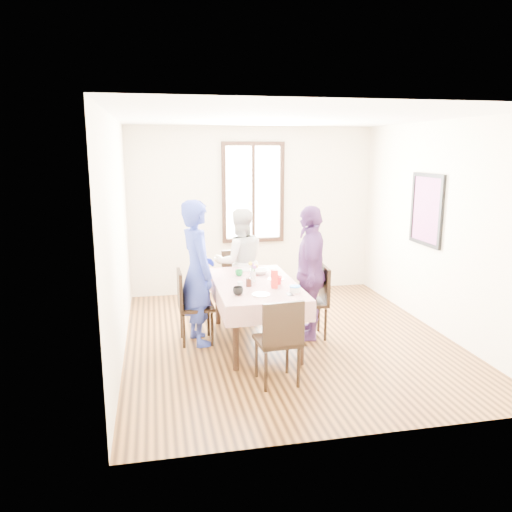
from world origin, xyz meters
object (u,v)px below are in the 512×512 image
Objects in this scene: dining_table at (255,313)px; chair_left at (196,307)px; chair_far at (240,283)px; person_left at (197,273)px; chair_near at (277,340)px; person_far at (240,262)px; person_right at (309,273)px; chair_right at (309,302)px.

dining_table is 1.79× the size of chair_left.
person_left reaches higher than chair_far.
dining_table is at bearing 85.73° from chair_near.
chair_far is 0.59× the size of person_far.
chair_left is (-0.71, 0.15, 0.08)m from dining_table.
chair_far is 2.24m from chair_near.
person_far is at bearing -49.32° from person_left.
chair_near is 2.24m from person_far.
person_left is (-0.69, -0.97, 0.43)m from chair_far.
person_right reaches higher than chair_far.
chair_near is at bearing 27.94° from chair_left.
chair_left is at bearing 76.75° from person_left.
person_left reaches higher than chair_left.
chair_far and chair_near have the same top height.
dining_table is at bearing -115.74° from person_left.
chair_left reaches higher than dining_table.
person_right reaches higher than person_far.
chair_left is at bearing 90.19° from chair_right.
chair_left and chair_near have the same top height.
person_right reaches higher than chair_right.
chair_far is at bearing -130.28° from person_right.
person_right is at bearing 115.28° from chair_far.
chair_right and chair_far have the same top height.
chair_near is 0.52× the size of person_left.
person_far is at bearing -129.78° from person_right.
person_right is (0.69, -1.07, 0.38)m from chair_far.
person_left reaches higher than dining_table.
person_far is 1.26m from person_right.
chair_right is at bearing -107.42° from person_left.
person_far is (0.71, 0.95, 0.32)m from chair_left.
chair_far is at bearing 37.83° from chair_right.
person_right is (1.40, -0.10, 0.38)m from chair_left.
chair_left is at bearing -77.27° from person_right.
chair_right reaches higher than dining_table.
chair_left is 1.42m from chair_right.
chair_left is 0.59× the size of person_far.
chair_left is at bearing 167.83° from dining_table.
dining_table is 1.79× the size of chair_right.
chair_right is (0.71, 0.05, 0.08)m from dining_table.
person_right is (1.38, -0.10, -0.04)m from person_left.
person_far reaches higher than chair_right.
chair_right is 0.52× the size of person_left.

